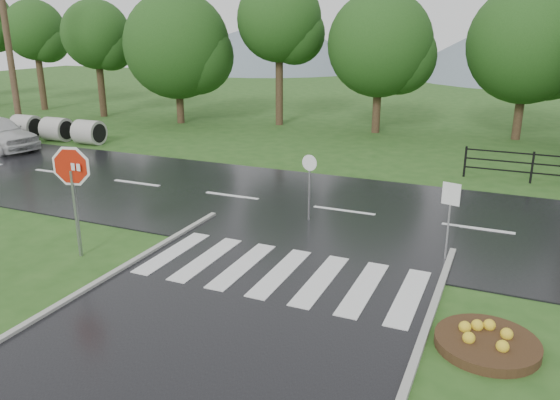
% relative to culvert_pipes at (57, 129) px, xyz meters
% --- Properties ---
extents(main_road, '(90.00, 8.00, 0.04)m').
position_rel_culvert_pipes_xyz_m(main_road, '(16.83, -5.00, -0.60)').
color(main_road, black).
rests_on(main_road, ground).
extents(crosswalk, '(6.50, 2.80, 0.02)m').
position_rel_culvert_pipes_xyz_m(crosswalk, '(16.83, -10.00, -0.54)').
color(crosswalk, silver).
rests_on(crosswalk, ground).
extents(hills, '(102.00, 48.00, 48.00)m').
position_rel_culvert_pipes_xyz_m(hills, '(20.32, 50.00, -16.14)').
color(hills, slate).
rests_on(hills, ground).
extents(treeline, '(83.20, 5.20, 10.00)m').
position_rel_culvert_pipes_xyz_m(treeline, '(17.83, 9.00, -0.60)').
color(treeline, '#194114').
rests_on(treeline, ground).
extents(culvert_pipes, '(5.50, 1.20, 1.20)m').
position_rel_culvert_pipes_xyz_m(culvert_pipes, '(0.00, 0.00, 0.00)').
color(culvert_pipes, '#9E9B93').
rests_on(culvert_pipes, ground).
extents(stop_sign, '(1.31, 0.33, 3.02)m').
position_rel_culvert_pipes_xyz_m(stop_sign, '(11.73, -11.00, 1.48)').
color(stop_sign, '#939399').
rests_on(stop_sign, ground).
extents(flower_bed, '(1.85, 1.85, 0.37)m').
position_rel_culvert_pipes_xyz_m(flower_bed, '(21.48, -11.31, -0.46)').
color(flower_bed, '#332111').
rests_on(flower_bed, ground).
extents(reg_sign_small, '(0.44, 0.13, 2.01)m').
position_rel_culvert_pipes_xyz_m(reg_sign_small, '(20.26, -7.60, 0.84)').
color(reg_sign_small, '#939399').
rests_on(reg_sign_small, ground).
extents(reg_sign_round, '(0.47, 0.09, 2.04)m').
position_rel_culvert_pipes_xyz_m(reg_sign_round, '(16.12, -6.26, 0.71)').
color(reg_sign_round, '#939399').
rests_on(reg_sign_round, ground).
extents(utility_pole_west, '(1.79, 0.38, 10.07)m').
position_rel_culvert_pipes_xyz_m(utility_pole_west, '(-3.14, 0.50, 4.52)').
color(utility_pole_west, '#473523').
rests_on(utility_pole_west, ground).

